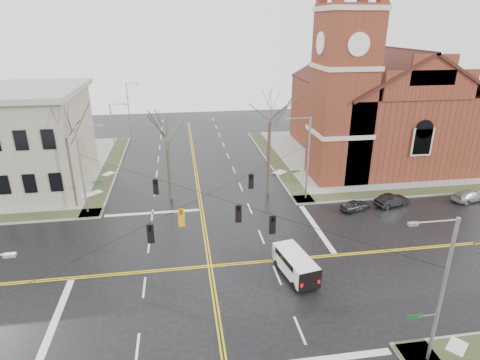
{
  "coord_description": "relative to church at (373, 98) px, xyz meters",
  "views": [
    {
      "loc": [
        -1.8,
        -27.24,
        18.04
      ],
      "look_at": [
        3.35,
        6.0,
        4.85
      ],
      "focal_mm": 30.0,
      "sensor_mm": 36.0,
      "label": 1
    }
  ],
  "objects": [
    {
      "name": "signal_pole_se",
      "position": [
        -13.44,
        -36.28,
        -3.48
      ],
      "size": [
        2.75,
        0.22,
        9.0
      ],
      "color": "gray",
      "rests_on": "ground"
    },
    {
      "name": "parked_car_a",
      "position": [
        -9.12,
        -16.82,
        -7.88
      ],
      "size": [
        3.52,
        2.34,
        1.11
      ],
      "primitive_type": "imported",
      "rotation": [
        0.0,
        0.0,
        1.92
      ],
      "color": "black",
      "rests_on": "ground"
    },
    {
      "name": "parked_car_c",
      "position": [
        4.16,
        -16.44,
        -7.83
      ],
      "size": [
        4.44,
        2.64,
        1.21
      ],
      "primitive_type": "imported",
      "rotation": [
        0.0,
        0.0,
        1.81
      ],
      "color": "#979899",
      "rests_on": "ground"
    },
    {
      "name": "span_wires",
      "position": [
        -24.76,
        -24.78,
        -2.23
      ],
      "size": [
        23.02,
        23.02,
        0.03
      ],
      "color": "black",
      "rests_on": "ground"
    },
    {
      "name": "road_markings",
      "position": [
        -24.76,
        -24.78,
        -8.43
      ],
      "size": [
        100.0,
        100.0,
        0.01
      ],
      "color": "gold",
      "rests_on": "ground"
    },
    {
      "name": "streetlight_north_b",
      "position": [
        -35.42,
        23.22,
        -3.97
      ],
      "size": [
        2.3,
        0.2,
        8.0
      ],
      "color": "gray",
      "rests_on": "ground"
    },
    {
      "name": "tree_ne",
      "position": [
        -17.07,
        -11.3,
        0.35
      ],
      "size": [
        4.0,
        4.0,
        12.15
      ],
      "color": "#322920",
      "rests_on": "ground"
    },
    {
      "name": "tree_nw_near",
      "position": [
        -27.89,
        -11.1,
        -1.42
      ],
      "size": [
        4.0,
        4.0,
        9.66
      ],
      "color": "#322920",
      "rests_on": "ground"
    },
    {
      "name": "cargo_van",
      "position": [
        -18.49,
        -26.86,
        -7.38
      ],
      "size": [
        2.66,
        4.95,
        1.79
      ],
      "rotation": [
        0.0,
        0.0,
        0.19
      ],
      "color": "white",
      "rests_on": "ground"
    },
    {
      "name": "church",
      "position": [
        0.0,
        0.0,
        0.0
      ],
      "size": [
        24.28,
        27.48,
        27.5
      ],
      "color": "brown",
      "rests_on": "ground"
    },
    {
      "name": "tree_nw_far",
      "position": [
        -37.75,
        -11.54,
        -0.53
      ],
      "size": [
        4.0,
        4.0,
        10.91
      ],
      "color": "#322920",
      "rests_on": "ground"
    },
    {
      "name": "signal_pole_ne",
      "position": [
        -13.44,
        -13.28,
        -3.48
      ],
      "size": [
        2.75,
        0.22,
        9.0
      ],
      "color": "gray",
      "rests_on": "ground"
    },
    {
      "name": "ground",
      "position": [
        -24.76,
        -24.78,
        -8.43
      ],
      "size": [
        120.0,
        120.0,
        0.0
      ],
      "primitive_type": "plane",
      "color": "black",
      "rests_on": "ground"
    },
    {
      "name": "sidewalks",
      "position": [
        -24.76,
        -24.78,
        -8.36
      ],
      "size": [
        80.0,
        80.0,
        0.17
      ],
      "color": "gray",
      "rests_on": "ground"
    },
    {
      "name": "signal_pole_nw",
      "position": [
        -36.09,
        -13.28,
        -3.48
      ],
      "size": [
        2.75,
        0.22,
        9.0
      ],
      "color": "gray",
      "rests_on": "ground"
    },
    {
      "name": "parked_car_b",
      "position": [
        -4.8,
        -16.4,
        -7.8
      ],
      "size": [
        4.06,
        2.32,
        1.27
      ],
      "primitive_type": "imported",
      "rotation": [
        0.0,
        0.0,
        1.84
      ],
      "color": "black",
      "rests_on": "ground"
    },
    {
      "name": "streetlight_north_a",
      "position": [
        -35.42,
        3.22,
        -3.97
      ],
      "size": [
        2.3,
        0.2,
        8.0
      ],
      "color": "gray",
      "rests_on": "ground"
    },
    {
      "name": "traffic_signals",
      "position": [
        -24.76,
        -25.45,
        -2.98
      ],
      "size": [
        8.21,
        8.26,
        1.3
      ],
      "color": "black",
      "rests_on": "ground"
    }
  ]
}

